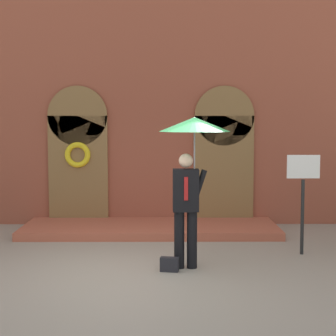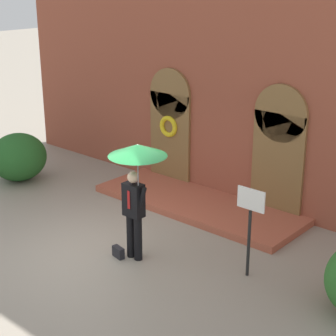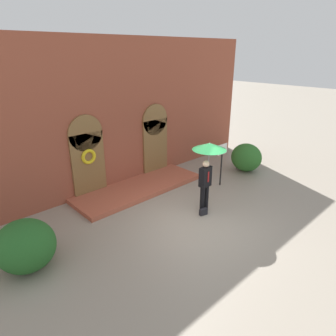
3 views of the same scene
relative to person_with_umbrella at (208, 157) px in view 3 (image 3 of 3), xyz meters
The scene contains 7 objects.
ground_plane 2.06m from the person_with_umbrella, 158.96° to the right, with size 80.00×80.00×0.00m, color gray.
building_facade 4.02m from the person_with_umbrella, 100.58° to the left, with size 14.00×2.30×5.60m.
person_with_umbrella is the anchor object (origin of this frame).
handbag 1.85m from the person_with_umbrella, 150.49° to the right, with size 0.28×0.12×0.22m, color black.
sign_post 2.27m from the person_with_umbrella, 24.55° to the left, with size 0.56×0.06×1.72m.
shrub_left 5.77m from the person_with_umbrella, 168.51° to the left, with size 1.44×1.52×1.28m, color #235B23.
shrub_right 4.38m from the person_with_umbrella, 15.01° to the left, with size 1.26×1.37×1.24m, color #2D6B28.
Camera 3 is at (-6.41, -5.46, 5.10)m, focal length 32.00 mm.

